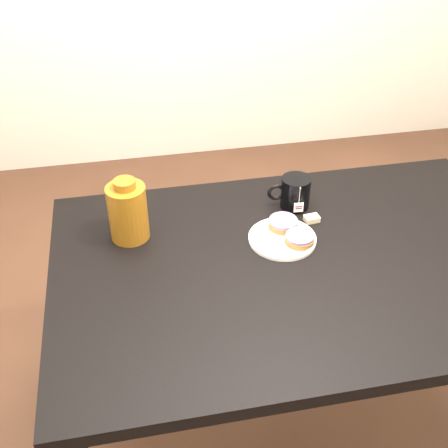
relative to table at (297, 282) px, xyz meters
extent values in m
plane|color=brown|center=(0.00, 0.00, -0.67)|extent=(4.00, 4.00, 0.00)
cube|color=black|center=(0.00, 0.00, 0.06)|extent=(1.40, 0.90, 0.04)
cylinder|color=black|center=(-0.64, 0.39, -0.31)|extent=(0.06, 0.06, 0.71)
cylinder|color=black|center=(0.64, 0.39, -0.31)|extent=(0.06, 0.06, 0.71)
cylinder|color=white|center=(-0.02, 0.10, 0.09)|extent=(0.20, 0.20, 0.01)
torus|color=white|center=(-0.02, 0.10, 0.09)|extent=(0.20, 0.20, 0.01)
cylinder|color=brown|center=(-0.01, 0.15, 0.10)|extent=(0.12, 0.12, 0.02)
cylinder|color=gray|center=(-0.01, 0.15, 0.12)|extent=(0.11, 0.11, 0.01)
cylinder|color=brown|center=(0.02, 0.06, 0.10)|extent=(0.11, 0.11, 0.02)
cylinder|color=gray|center=(0.02, 0.06, 0.12)|extent=(0.10, 0.10, 0.01)
cylinder|color=black|center=(0.06, 0.26, 0.13)|extent=(0.10, 0.10, 0.10)
cylinder|color=black|center=(0.06, 0.26, 0.18)|extent=(0.08, 0.08, 0.00)
torus|color=black|center=(0.00, 0.27, 0.14)|extent=(0.06, 0.02, 0.06)
cylinder|color=beige|center=(0.06, 0.21, 0.16)|extent=(0.00, 0.00, 0.06)
cube|color=white|center=(0.06, 0.21, 0.11)|extent=(0.03, 0.00, 0.03)
cube|color=#C6B793|center=(0.09, 0.17, 0.09)|extent=(0.05, 0.04, 0.02)
cylinder|color=#60360C|center=(-0.46, 0.20, 0.17)|extent=(0.13, 0.13, 0.17)
cylinder|color=#60360C|center=(-0.46, 0.20, 0.27)|extent=(0.06, 0.06, 0.02)
camera|label=1|loc=(-0.45, -1.15, 1.11)|focal=45.00mm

